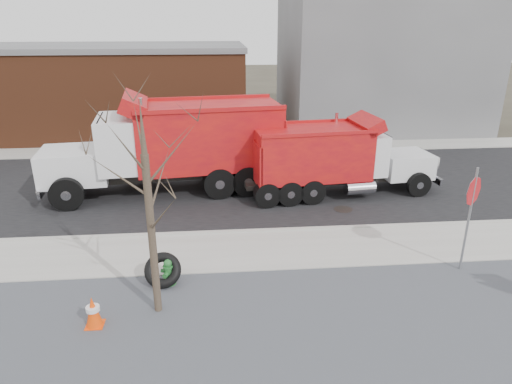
{
  "coord_description": "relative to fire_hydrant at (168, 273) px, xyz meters",
  "views": [
    {
      "loc": [
        -1.62,
        -12.21,
        6.74
      ],
      "look_at": [
        -0.42,
        1.71,
        1.4
      ],
      "focal_mm": 32.0,
      "sensor_mm": 36.0,
      "label": 1
    }
  ],
  "objects": [
    {
      "name": "building_brick",
      "position": [
        -6.95,
        18.42,
        2.31
      ],
      "size": [
        20.2,
        8.2,
        5.3
      ],
      "color": "brown",
      "rests_on": "ground"
    },
    {
      "name": "stop_sign",
      "position": [
        8.22,
        0.06,
        1.72
      ],
      "size": [
        0.68,
        0.53,
        3.07
      ],
      "rotation": [
        0.0,
        0.0,
        0.26
      ],
      "color": "gray",
      "rests_on": "ground"
    },
    {
      "name": "gravel_verge",
      "position": [
        3.05,
        -2.08,
        -0.33
      ],
      "size": [
        60.0,
        5.0,
        0.03
      ],
      "primitive_type": "cube",
      "color": "slate",
      "rests_on": "ground"
    },
    {
      "name": "truck_tire",
      "position": [
        -0.14,
        0.02,
        0.09
      ],
      "size": [
        1.01,
        0.87,
        0.93
      ],
      "color": "black",
      "rests_on": "ground"
    },
    {
      "name": "building_grey",
      "position": [
        12.05,
        19.42,
        3.65
      ],
      "size": [
        12.0,
        10.0,
        8.0
      ],
      "color": "slate",
      "rests_on": "ground"
    },
    {
      "name": "traffic_cone_near",
      "position": [
        -1.56,
        -1.66,
        0.05
      ],
      "size": [
        0.41,
        0.41,
        0.79
      ],
      "color": "#FE4508",
      "rests_on": "ground"
    },
    {
      "name": "ground",
      "position": [
        3.05,
        1.42,
        -0.35
      ],
      "size": [
        120.0,
        120.0,
        0.0
      ],
      "primitive_type": "plane",
      "color": "#383328",
      "rests_on": "ground"
    },
    {
      "name": "dump_truck_red_a",
      "position": [
        6.0,
        6.32,
        1.26
      ],
      "size": [
        7.86,
        2.88,
        3.15
      ],
      "rotation": [
        0.0,
        0.0,
        0.11
      ],
      "color": "black",
      "rests_on": "ground"
    },
    {
      "name": "bare_tree",
      "position": [
        -0.15,
        -1.18,
        2.95
      ],
      "size": [
        3.2,
        3.2,
        5.2
      ],
      "color": "#382D23",
      "rests_on": "ground"
    },
    {
      "name": "road",
      "position": [
        3.05,
        7.72,
        -0.34
      ],
      "size": [
        60.0,
        9.4,
        0.02
      ],
      "primitive_type": "cube",
      "color": "black",
      "rests_on": "ground"
    },
    {
      "name": "dump_truck_red_b",
      "position": [
        -0.22,
        7.2,
        1.71
      ],
      "size": [
        9.81,
        3.85,
        4.04
      ],
      "rotation": [
        0.0,
        0.0,
        3.27
      ],
      "color": "black",
      "rests_on": "ground"
    },
    {
      "name": "far_sidewalk",
      "position": [
        3.05,
        13.42,
        -0.32
      ],
      "size": [
        60.0,
        2.0,
        0.06
      ],
      "primitive_type": "cube",
      "color": "#9E9B93",
      "rests_on": "ground"
    },
    {
      "name": "fire_hydrant",
      "position": [
        0.0,
        0.0,
        0.0
      ],
      "size": [
        0.42,
        0.42,
        0.76
      ],
      "rotation": [
        0.0,
        0.0,
        -0.41
      ],
      "color": "#2D7739",
      "rests_on": "ground"
    },
    {
      "name": "curb",
      "position": [
        3.05,
        2.97,
        -0.29
      ],
      "size": [
        60.0,
        0.15,
        0.11
      ],
      "primitive_type": "cube",
      "color": "#9E9B93",
      "rests_on": "ground"
    },
    {
      "name": "sidewalk",
      "position": [
        3.05,
        1.67,
        -0.32
      ],
      "size": [
        60.0,
        2.5,
        0.06
      ],
      "primitive_type": "cube",
      "color": "#9E9B93",
      "rests_on": "ground"
    }
  ]
}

